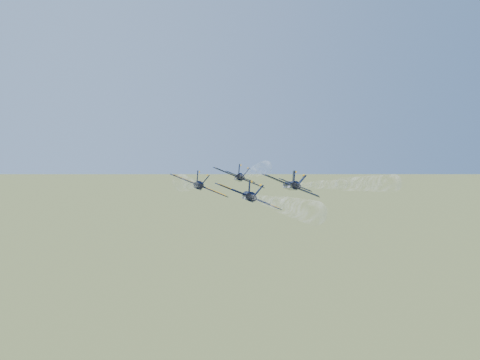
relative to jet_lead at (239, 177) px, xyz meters
name	(u,v)px	position (x,y,z in m)	size (l,w,h in m)	color
jet_lead	(239,177)	(0.00, 0.00, 0.00)	(12.06, 17.58, 5.79)	black
jet_left	(200,185)	(-13.25, -10.07, 0.00)	(12.06, 17.58, 5.79)	black
jet_right	(291,185)	(5.31, -17.52, 0.00)	(12.06, 17.58, 5.79)	black
jet_slot	(249,196)	(-9.07, -28.09, 0.00)	(12.06, 17.58, 5.79)	black
smoke_trail_lead	(245,210)	(-15.32, -41.53, 0.03)	(22.27, 56.51, 2.22)	white
smoke_trail_left	(183,229)	(-28.57, -51.60, 0.03)	(22.27, 56.51, 2.22)	white
smoke_trail_right	(329,229)	(-10.01, -59.05, 0.03)	(22.27, 56.51, 2.22)	white
smoke_trail_slot	(264,259)	(-24.39, -69.62, 0.03)	(22.27, 56.51, 2.22)	white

